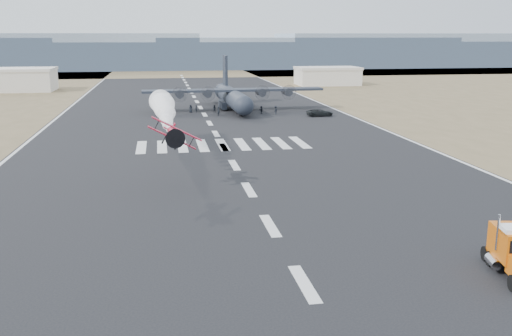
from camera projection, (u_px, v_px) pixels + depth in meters
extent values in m
plane|color=black|center=(304.00, 284.00, 37.87)|extent=(500.00, 500.00, 0.00)
cube|color=brown|center=(179.00, 72.00, 258.75)|extent=(500.00, 80.00, 0.00)
cube|color=gray|center=(41.00, 51.00, 275.12)|extent=(150.00, 50.00, 17.00)
cube|color=gray|center=(177.00, 55.00, 286.08)|extent=(150.00, 50.00, 13.00)
cube|color=gray|center=(302.00, 52.00, 296.36)|extent=(150.00, 50.00, 15.00)
cube|color=gray|center=(420.00, 50.00, 306.63)|extent=(150.00, 50.00, 17.00)
cube|color=beige|center=(12.00, 81.00, 168.03)|extent=(24.00, 14.00, 6.00)
cube|color=beige|center=(11.00, 69.00, 167.28)|extent=(24.50, 14.50, 0.80)
cube|color=beige|center=(327.00, 77.00, 188.76)|extent=(20.00, 12.00, 5.20)
cube|color=beige|center=(328.00, 68.00, 188.10)|extent=(20.50, 12.50, 0.80)
cube|color=black|center=(511.00, 263.00, 39.87)|extent=(2.44, 6.76, 0.25)
cube|color=#D5670C|center=(510.00, 242.00, 40.14)|extent=(2.81, 2.43, 2.55)
cylinder|color=black|center=(491.00, 259.00, 40.68)|extent=(0.61, 1.14, 1.08)
cylinder|color=black|center=(486.00, 254.00, 41.63)|extent=(0.61, 1.14, 1.08)
cylinder|color=red|center=(173.00, 134.00, 60.64)|extent=(1.00, 4.67, 0.84)
sphere|color=black|center=(173.00, 131.00, 60.74)|extent=(0.65, 0.65, 0.65)
cylinder|color=black|center=(174.00, 138.00, 58.52)|extent=(0.95, 0.59, 0.93)
cylinder|color=black|center=(175.00, 138.00, 58.21)|extent=(2.04, 0.10, 2.04)
cube|color=red|center=(173.00, 138.00, 60.36)|extent=(5.00, 1.10, 2.68)
cube|color=red|center=(173.00, 128.00, 59.84)|extent=(5.16, 1.11, 2.77)
cube|color=red|center=(172.00, 127.00, 62.57)|extent=(0.12, 0.84, 0.93)
cube|color=red|center=(172.00, 131.00, 62.68)|extent=(1.88, 0.71, 0.07)
cylinder|color=black|center=(167.00, 146.00, 60.04)|extent=(0.13, 0.41, 0.41)
cylinder|color=black|center=(181.00, 146.00, 60.33)|extent=(0.13, 0.41, 0.41)
sphere|color=white|center=(172.00, 131.00, 62.85)|extent=(0.65, 0.65, 0.65)
sphere|color=white|center=(171.00, 127.00, 64.97)|extent=(0.90, 0.90, 0.90)
sphere|color=white|center=(170.00, 124.00, 67.09)|extent=(1.14, 1.14, 1.14)
sphere|color=white|center=(169.00, 121.00, 69.21)|extent=(1.39, 1.39, 1.39)
sphere|color=white|center=(168.00, 118.00, 71.33)|extent=(1.64, 1.64, 1.64)
sphere|color=white|center=(167.00, 116.00, 73.45)|extent=(1.89, 1.89, 1.89)
sphere|color=white|center=(166.00, 113.00, 75.57)|extent=(2.13, 2.13, 2.13)
sphere|color=white|center=(165.00, 111.00, 77.69)|extent=(2.38, 2.38, 2.38)
sphere|color=white|center=(164.00, 109.00, 79.81)|extent=(2.63, 2.63, 2.63)
sphere|color=white|center=(164.00, 107.00, 81.93)|extent=(2.88, 2.88, 2.88)
sphere|color=white|center=(163.00, 105.00, 84.04)|extent=(3.12, 3.12, 3.12)
sphere|color=white|center=(162.00, 103.00, 86.16)|extent=(3.37, 3.37, 3.37)
sphere|color=white|center=(162.00, 101.00, 88.28)|extent=(3.62, 3.62, 3.62)
cylinder|color=#222433|center=(233.00, 98.00, 125.65)|extent=(4.68, 27.75, 3.95)
sphere|color=#222433|center=(244.00, 106.00, 112.44)|extent=(3.95, 3.95, 3.95)
cone|color=#222433|center=(224.00, 92.00, 138.87)|extent=(4.11, 6.03, 3.95)
cube|color=#222433|center=(234.00, 90.00, 124.28)|extent=(39.60, 5.19, 0.49)
cylinder|color=#222433|center=(179.00, 94.00, 121.71)|extent=(1.88, 3.80, 1.78)
cylinder|color=#3F3F44|center=(180.00, 94.00, 119.82)|extent=(3.36, 0.14, 3.36)
cylinder|color=#222433|center=(207.00, 93.00, 122.82)|extent=(1.88, 3.80, 1.78)
cylinder|color=#3F3F44|center=(208.00, 94.00, 120.93)|extent=(3.36, 0.14, 3.36)
cylinder|color=#222433|center=(261.00, 92.00, 125.03)|extent=(1.88, 3.80, 1.78)
cylinder|color=#3F3F44|center=(263.00, 93.00, 123.14)|extent=(3.36, 0.14, 3.36)
cylinder|color=#222433|center=(287.00, 92.00, 126.14)|extent=(1.88, 3.80, 1.78)
cylinder|color=#3F3F44|center=(289.00, 92.00, 124.25)|extent=(3.36, 0.14, 3.36)
cube|color=#222433|center=(225.00, 72.00, 135.86)|extent=(0.71, 4.46, 7.90)
cube|color=#222433|center=(225.00, 89.00, 137.27)|extent=(13.90, 3.33, 0.35)
cube|color=#222433|center=(223.00, 105.00, 126.53)|extent=(1.34, 5.96, 1.58)
cylinder|color=black|center=(223.00, 107.00, 126.65)|extent=(0.52, 1.10, 1.09)
cube|color=#222433|center=(242.00, 104.00, 127.34)|extent=(1.34, 5.96, 1.58)
cylinder|color=black|center=(242.00, 107.00, 127.46)|extent=(0.52, 1.10, 1.09)
cylinder|color=black|center=(241.00, 114.00, 115.75)|extent=(0.42, 0.90, 0.89)
imported|color=black|center=(320.00, 112.00, 116.19)|extent=(5.33, 2.49, 1.48)
imported|color=black|center=(218.00, 111.00, 116.46)|extent=(0.80, 0.85, 1.86)
imported|color=black|center=(214.00, 109.00, 121.58)|extent=(0.93, 0.86, 1.64)
imported|color=black|center=(276.00, 110.00, 118.63)|extent=(1.10, 1.24, 1.78)
imported|color=black|center=(240.00, 111.00, 116.52)|extent=(1.15, 0.68, 1.88)
imported|color=black|center=(191.00, 109.00, 121.56)|extent=(0.95, 0.78, 1.69)
imported|color=black|center=(261.00, 110.00, 119.61)|extent=(1.31, 1.56, 1.67)
imported|color=black|center=(196.00, 109.00, 121.57)|extent=(0.52, 0.61, 1.57)
imported|color=black|center=(236.00, 110.00, 119.28)|extent=(0.66, 0.93, 1.76)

